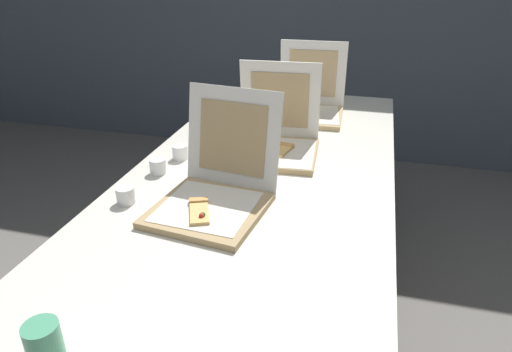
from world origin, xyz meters
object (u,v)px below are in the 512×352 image
pizza_box_back (309,106)px  table (262,182)px  cup_white_near_center (158,166)px  cup_printed_front (44,342)px  pizza_box_middle (277,141)px  cup_white_near_left (126,195)px  pizza_box_front (214,193)px  cup_white_mid (180,152)px

pizza_box_back → table: bearing=-98.3°
table → pizza_box_back: (0.07, 0.68, 0.10)m
cup_white_near_center → cup_printed_front: bearing=-79.0°
cup_printed_front → pizza_box_back: bearing=80.6°
pizza_box_middle → cup_white_near_left: 0.66m
table → cup_printed_front: bearing=-101.9°
cup_white_near_center → cup_white_near_left: 0.23m
pizza_box_front → pizza_box_middle: size_ratio=1.20×
pizza_box_back → cup_printed_front: pizza_box_back is taller
cup_white_near_left → cup_white_mid: bearing=85.7°
table → pizza_box_front: bearing=-105.5°
cup_white_mid → table: bearing=-4.6°
pizza_box_front → cup_white_mid: (-0.26, 0.33, -0.02)m
table → cup_white_mid: (-0.34, 0.03, 0.07)m
pizza_box_front → cup_printed_front: pizza_box_front is taller
cup_white_near_left → cup_printed_front: size_ratio=0.70×
pizza_box_back → cup_white_mid: (-0.41, -0.66, -0.02)m
pizza_box_middle → pizza_box_back: (0.05, 0.50, 0.00)m
cup_white_mid → cup_white_near_left: bearing=-94.3°
cup_white_near_center → cup_white_mid: size_ratio=1.00×
cup_white_near_left → cup_printed_front: bearing=-74.8°
pizza_box_front → pizza_box_middle: 0.49m
pizza_box_front → cup_white_near_center: 0.34m
pizza_box_front → cup_printed_front: bearing=-93.5°
pizza_box_back → cup_white_near_left: (-0.44, -1.03, -0.02)m
pizza_box_middle → cup_printed_front: (-0.22, -1.15, -0.01)m
table → cup_printed_front: 0.99m
pizza_box_back → cup_white_near_center: size_ratio=5.78×
cup_printed_front → pizza_box_front: bearing=79.7°
pizza_box_front → cup_white_mid: size_ratio=7.06×
pizza_box_front → cup_white_mid: pizza_box_front is taller
pizza_box_front → cup_printed_front: size_ratio=4.92×
pizza_box_back → cup_white_near_left: pizza_box_back is taller
pizza_box_middle → pizza_box_back: size_ratio=1.01×
pizza_box_front → cup_printed_front: 0.67m
cup_white_mid → cup_printed_front: (0.14, -0.99, 0.02)m
table → pizza_box_front: 0.32m
pizza_box_front → cup_white_near_left: pizza_box_front is taller
table → pizza_box_back: 0.69m
pizza_box_middle → cup_white_near_center: 0.49m
cup_printed_front → cup_white_near_left: bearing=105.2°
pizza_box_back → cup_printed_front: (-0.27, -1.64, -0.01)m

